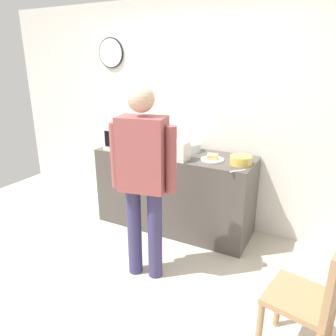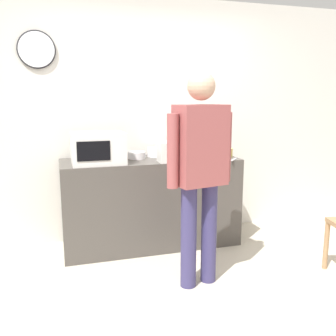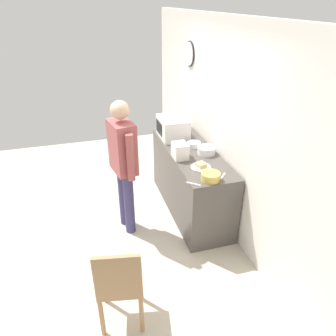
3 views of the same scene
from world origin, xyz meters
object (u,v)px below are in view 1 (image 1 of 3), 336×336
at_px(salad_bowl, 168,147).
at_px(cereal_bowl, 190,147).
at_px(fork_utensil, 238,171).
at_px(wooden_chair, 313,296).
at_px(toaster, 178,151).
at_px(sandwich_plate, 212,158).
at_px(spoon_utensil, 242,159).
at_px(mixing_bowl, 241,160).
at_px(person_standing, 143,172).
at_px(microwave, 129,137).

bearing_deg(salad_bowl, cereal_bowl, 17.32).
relative_size(fork_utensil, wooden_chair, 0.18).
xyz_separation_m(salad_bowl, toaster, (0.27, -0.29, 0.06)).
distance_m(fork_utensil, wooden_chair, 1.32).
bearing_deg(sandwich_plate, fork_utensil, -33.03).
xyz_separation_m(toaster, wooden_chair, (1.47, -1.04, -0.50)).
distance_m(cereal_bowl, toaster, 0.38).
xyz_separation_m(salad_bowl, spoon_utensil, (0.88, 0.03, -0.03)).
relative_size(sandwich_plate, cereal_bowl, 1.04).
height_order(mixing_bowl, wooden_chair, mixing_bowl).
bearing_deg(fork_utensil, spoon_utensil, 99.75).
bearing_deg(wooden_chair, salad_bowl, 142.57).
height_order(mixing_bowl, person_standing, person_standing).
bearing_deg(sandwich_plate, spoon_utensil, 31.27).
bearing_deg(spoon_utensil, person_standing, -118.47).
xyz_separation_m(sandwich_plate, wooden_chair, (1.13, -1.20, -0.42)).
height_order(salad_bowl, mixing_bowl, mixing_bowl).
xyz_separation_m(mixing_bowl, toaster, (-0.64, -0.15, 0.05)).
bearing_deg(spoon_utensil, cereal_bowl, 175.49).
distance_m(salad_bowl, toaster, 0.40).
bearing_deg(person_standing, wooden_chair, -11.82).
xyz_separation_m(microwave, wooden_chair, (2.15, -1.15, -0.55)).
relative_size(microwave, wooden_chair, 0.53).
bearing_deg(wooden_chair, person_standing, 168.18).
bearing_deg(mixing_bowl, microwave, -178.24).
bearing_deg(person_standing, fork_utensil, 46.41).
height_order(cereal_bowl, mixing_bowl, cereal_bowl).
bearing_deg(microwave, wooden_chair, -28.14).
height_order(salad_bowl, person_standing, person_standing).
bearing_deg(spoon_utensil, microwave, -170.72).
bearing_deg(salad_bowl, microwave, -156.40).
xyz_separation_m(microwave, mixing_bowl, (1.32, 0.04, -0.10)).
bearing_deg(salad_bowl, toaster, -47.03).
relative_size(microwave, salad_bowl, 2.72).
bearing_deg(salad_bowl, sandwich_plate, -12.59).
distance_m(microwave, toaster, 0.70).
distance_m(sandwich_plate, salad_bowl, 0.62).
bearing_deg(fork_utensil, wooden_chair, -50.86).
xyz_separation_m(microwave, fork_utensil, (1.36, -0.18, -0.15)).
bearing_deg(toaster, mixing_bowl, 13.46).
xyz_separation_m(salad_bowl, person_standing, (0.30, -1.03, 0.06)).
distance_m(salad_bowl, cereal_bowl, 0.27).
xyz_separation_m(sandwich_plate, toaster, (-0.33, -0.16, 0.08)).
xyz_separation_m(sandwich_plate, spoon_utensil, (0.27, 0.17, -0.02)).
bearing_deg(spoon_utensil, toaster, -151.95).
bearing_deg(mixing_bowl, toaster, -166.54).
relative_size(microwave, spoon_utensil, 2.94).
xyz_separation_m(toaster, person_standing, (0.03, -0.74, -0.00)).
xyz_separation_m(fork_utensil, person_standing, (-0.64, -0.67, 0.10)).
relative_size(salad_bowl, cereal_bowl, 0.78).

